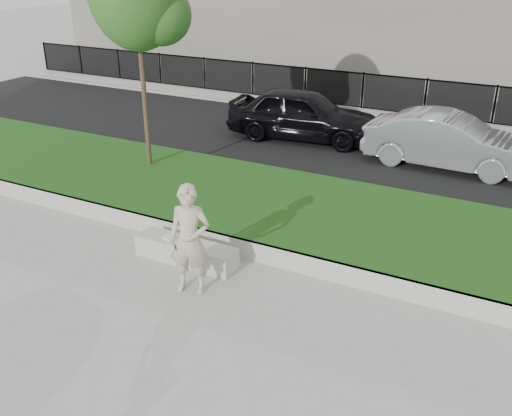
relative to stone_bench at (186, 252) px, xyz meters
The scene contains 11 objects.
ground 0.55m from the stone_bench, 52.51° to the right, with size 90.00×90.00×0.00m, color gray.
grass_bank 2.62m from the stone_bench, 83.27° to the left, with size 34.00×4.00×0.40m, color #183A0E.
grass_kerb 0.71m from the stone_bench, 64.38° to the left, with size 34.00×0.08×0.40m, color #A9A69E.
street 8.11m from the stone_bench, 87.83° to the left, with size 34.00×7.00×0.04m, color black.
far_pavement 12.60m from the stone_bench, 88.60° to the left, with size 34.00×3.00×0.12m, color gray.
iron_fence 11.61m from the stone_bench, 88.48° to the left, with size 32.00×0.30×1.50m.
stone_bench is the anchor object (origin of this frame).
man 1.31m from the stone_bench, 50.48° to the right, with size 0.73×0.48×2.00m, color #B8AE8D.
book 0.44m from the stone_bench, behind, with size 0.22×0.16×0.03m, color silver.
car_dark 8.28m from the stone_bench, 97.72° to the left, with size 1.88×4.67×1.59m, color black.
car_silver 8.39m from the stone_bench, 65.80° to the left, with size 1.56×4.48×1.48m, color #95989D.
Camera 1 is at (5.36, -7.52, 5.53)m, focal length 40.00 mm.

